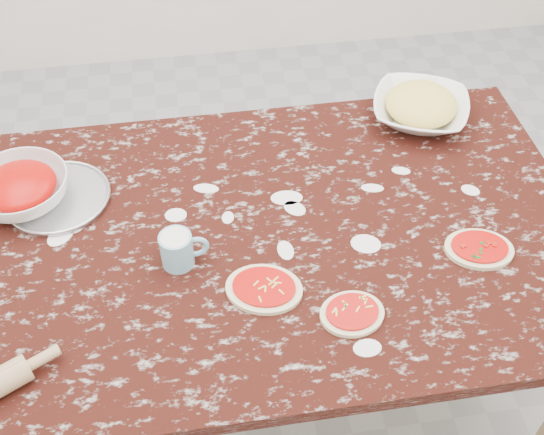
{
  "coord_description": "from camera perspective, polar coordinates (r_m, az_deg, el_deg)",
  "views": [
    {
      "loc": [
        -0.17,
        -1.11,
        1.99
      ],
      "look_at": [
        0.0,
        0.0,
        0.8
      ],
      "focal_mm": 43.76,
      "sensor_mm": 36.0,
      "label": 1
    }
  ],
  "objects": [
    {
      "name": "sauce_bowl",
      "position": [
        1.84,
        -20.8,
        2.23
      ],
      "size": [
        0.29,
        0.29,
        0.08
      ],
      "primitive_type": "imported",
      "rotation": [
        0.0,
        0.0,
        -0.15
      ],
      "color": "white",
      "rests_on": "worktable"
    },
    {
      "name": "pizza_left",
      "position": [
        1.55,
        -0.69,
        -6.14
      ],
      "size": [
        0.22,
        0.19,
        0.02
      ],
      "color": "beige",
      "rests_on": "worktable"
    },
    {
      "name": "flour_mug",
      "position": [
        1.59,
        -8.07,
        -2.71
      ],
      "size": [
        0.12,
        0.08,
        0.09
      ],
      "color": "#7AB0CA",
      "rests_on": "worktable"
    },
    {
      "name": "pizza_right",
      "position": [
        1.7,
        17.38,
        -2.58
      ],
      "size": [
        0.19,
        0.16,
        0.02
      ],
      "color": "beige",
      "rests_on": "worktable"
    },
    {
      "name": "worktable",
      "position": [
        1.74,
        0.0,
        -3.01
      ],
      "size": [
        1.6,
        1.0,
        0.75
      ],
      "color": "black",
      "rests_on": "ground"
    },
    {
      "name": "ground",
      "position": [
        2.29,
        0.0,
        -13.88
      ],
      "size": [
        4.0,
        4.0,
        0.0
      ],
      "primitive_type": "plane",
      "color": "gray"
    },
    {
      "name": "cheese_bowl",
      "position": [
        2.03,
        12.61,
        9.04
      ],
      "size": [
        0.36,
        0.36,
        0.07
      ],
      "primitive_type": "imported",
      "rotation": [
        0.0,
        0.0,
        -0.39
      ],
      "color": "white",
      "rests_on": "worktable"
    },
    {
      "name": "pizza_tray",
      "position": [
        1.84,
        -17.91,
        1.61
      ],
      "size": [
        0.32,
        0.32,
        0.01
      ],
      "primitive_type": "cylinder",
      "rotation": [
        0.0,
        0.0,
        -0.24
      ],
      "color": "#B2B2B7",
      "rests_on": "worktable"
    },
    {
      "name": "pizza_mid",
      "position": [
        1.52,
        6.9,
        -8.2
      ],
      "size": [
        0.16,
        0.13,
        0.02
      ],
      "color": "beige",
      "rests_on": "worktable"
    }
  ]
}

